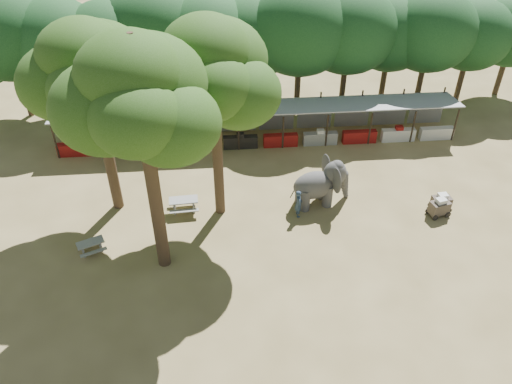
{
  "coord_description": "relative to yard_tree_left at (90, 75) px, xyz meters",
  "views": [
    {
      "loc": [
        -2.89,
        -16.79,
        18.42
      ],
      "look_at": [
        -1.0,
        5.0,
        2.0
      ],
      "focal_mm": 35.0,
      "sensor_mm": 36.0,
      "label": 1
    }
  ],
  "objects": [
    {
      "name": "yard_tree_left",
      "position": [
        0.0,
        0.0,
        0.0
      ],
      "size": [
        7.1,
        6.9,
        11.02
      ],
      "color": "#332316",
      "rests_on": "ground"
    },
    {
      "name": "picnic_table_near",
      "position": [
        -0.74,
        -4.05,
        -7.75
      ],
      "size": [
        1.75,
        1.68,
        0.69
      ],
      "rotation": [
        0.0,
        0.0,
        0.41
      ],
      "color": "gray",
      "rests_on": "ground"
    },
    {
      "name": "yard_tree_back",
      "position": [
        6.0,
        -1.0,
        0.34
      ],
      "size": [
        7.1,
        6.9,
        11.36
      ],
      "color": "#332316",
      "rests_on": "ground"
    },
    {
      "name": "picnic_table_far",
      "position": [
        4.03,
        -0.98,
        -7.66
      ],
      "size": [
        1.74,
        1.58,
        0.83
      ],
      "rotation": [
        0.0,
        0.0,
        0.06
      ],
      "color": "gray",
      "rests_on": "ground"
    },
    {
      "name": "ground",
      "position": [
        9.13,
        -7.19,
        -8.2
      ],
      "size": [
        100.0,
        100.0,
        0.0
      ],
      "primitive_type": "plane",
      "color": "brown",
      "rests_on": "ground"
    },
    {
      "name": "vendor_stalls",
      "position": [
        9.13,
        6.65,
        -7.02
      ],
      "size": [
        28.0,
        2.99,
        2.8
      ],
      "color": "#93959B",
      "rests_on": "ground"
    },
    {
      "name": "cart_front",
      "position": [
        18.66,
        -2.65,
        -7.62
      ],
      "size": [
        1.35,
        1.05,
        1.17
      ],
      "rotation": [
        0.0,
        0.0,
        0.25
      ],
      "color": "#3A3129",
      "rests_on": "ground"
    },
    {
      "name": "backdrop_trees",
      "position": [
        9.13,
        11.81,
        -2.69
      ],
      "size": [
        46.46,
        5.95,
        8.33
      ],
      "color": "#332316",
      "rests_on": "ground"
    },
    {
      "name": "cart_back",
      "position": [
        18.95,
        -2.19,
        -7.64
      ],
      "size": [
        1.22,
        0.85,
        1.14
      ],
      "rotation": [
        0.0,
        0.0,
        0.07
      ],
      "color": "#3A3129",
      "rests_on": "ground"
    },
    {
      "name": "yard_tree_center",
      "position": [
        3.0,
        -5.0,
        1.01
      ],
      "size": [
        7.1,
        6.9,
        12.04
      ],
      "color": "#332316",
      "rests_on": "ground"
    },
    {
      "name": "elephant",
      "position": [
        12.08,
        -0.86,
        -6.82
      ],
      "size": [
        3.71,
        2.76,
        2.77
      ],
      "rotation": [
        0.0,
        0.0,
        0.2
      ],
      "color": "#3E3C3C",
      "rests_on": "ground"
    },
    {
      "name": "handler",
      "position": [
        10.59,
        -1.98,
        -7.33
      ],
      "size": [
        0.43,
        0.63,
        1.74
      ],
      "primitive_type": "imported",
      "rotation": [
        0.0,
        0.0,
        1.59
      ],
      "color": "#26384C",
      "rests_on": "ground"
    }
  ]
}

